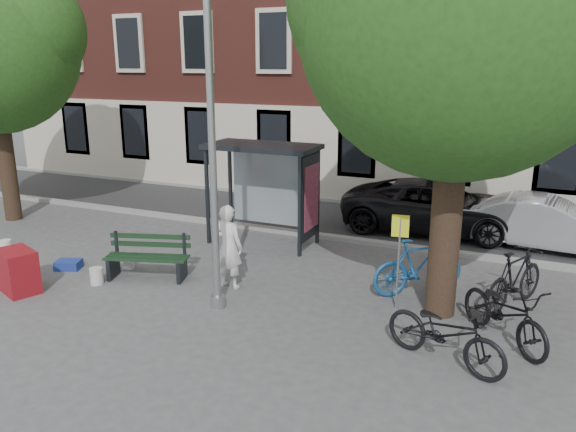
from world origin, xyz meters
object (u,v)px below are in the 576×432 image
at_px(bike_c, 505,313).
at_px(notice_sign, 400,242).
at_px(bike_b, 418,266).
at_px(red_stand, 18,271).
at_px(bike_a, 445,333).
at_px(car_dark, 436,207).
at_px(painter, 229,247).
at_px(bike_d, 515,279).
at_px(bench, 148,259).
at_px(lamppost, 213,167).
at_px(car_silver, 547,224).
at_px(bus_shelter, 278,172).

height_order(bike_c, notice_sign, notice_sign).
xyz_separation_m(bike_b, red_stand, (-7.60, -3.25, -0.15)).
distance_m(bike_a, car_dark, 7.45).
distance_m(painter, car_dark, 6.77).
distance_m(painter, bike_d, 5.72).
distance_m(bench, bike_c, 7.39).
height_order(painter, bike_c, painter).
bearing_deg(bike_b, bike_c, -171.01).
relative_size(bike_b, notice_sign, 1.07).
height_order(lamppost, bench, lamppost).
bearing_deg(bike_c, bench, 137.31).
distance_m(bike_a, car_silver, 7.03).
distance_m(bike_a, red_stand, 8.57).
distance_m(car_dark, car_silver, 2.89).
bearing_deg(bike_d, car_dark, -37.51).
bearing_deg(bike_d, bike_b, 28.02).
relative_size(lamppost, bench, 3.20).
height_order(bench, red_stand, bench).
height_order(car_dark, red_stand, car_dark).
relative_size(bus_shelter, bench, 1.49).
xyz_separation_m(painter, bike_b, (3.73, 1.25, -0.30)).
distance_m(bike_b, bike_d, 1.84).
bearing_deg(car_silver, notice_sign, 157.00).
relative_size(lamppost, bike_a, 2.96).
xyz_separation_m(bike_b, bike_d, (1.84, 0.06, -0.00)).
relative_size(painter, red_stand, 2.00).
distance_m(lamppost, bike_d, 6.15).
bearing_deg(car_dark, bike_b, -177.15).
relative_size(bench, car_dark, 0.37).
bearing_deg(bike_a, bike_b, 40.87).
bearing_deg(painter, bus_shelter, -79.07).
height_order(bus_shelter, bike_c, bus_shelter).
height_order(red_stand, notice_sign, notice_sign).
bearing_deg(car_silver, lamppost, 142.24).
bearing_deg(bus_shelter, painter, -84.45).
bearing_deg(car_dark, bike_d, -156.28).
bearing_deg(bike_a, bench, 101.41).
bearing_deg(red_stand, bus_shelter, 55.04).
xyz_separation_m(lamppost, red_stand, (-4.18, -1.00, -2.33)).
height_order(painter, bike_a, painter).
bearing_deg(notice_sign, car_dark, 83.37).
height_order(lamppost, car_dark, lamppost).
bearing_deg(car_silver, bench, 129.75).
height_order(car_dark, notice_sign, notice_sign).
height_order(bike_c, car_silver, car_silver).
xyz_separation_m(bench, bike_b, (5.63, 1.52, 0.17)).
relative_size(car_dark, red_stand, 5.72).
bearing_deg(red_stand, bike_b, 23.18).
height_order(bus_shelter, bench, bus_shelter).
xyz_separation_m(car_silver, red_stand, (-9.99, -7.49, -0.22)).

